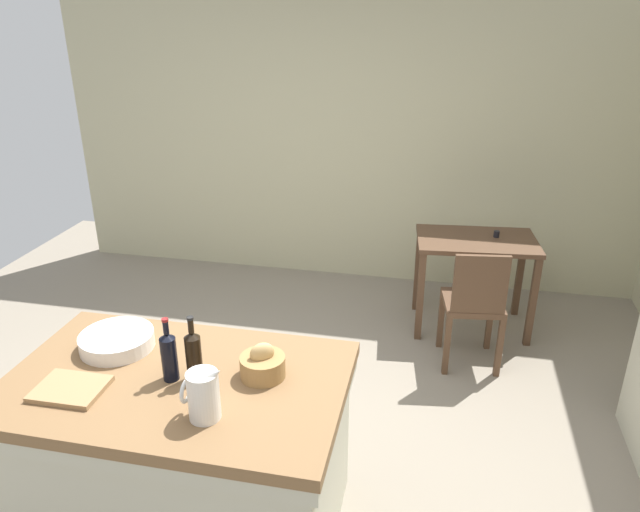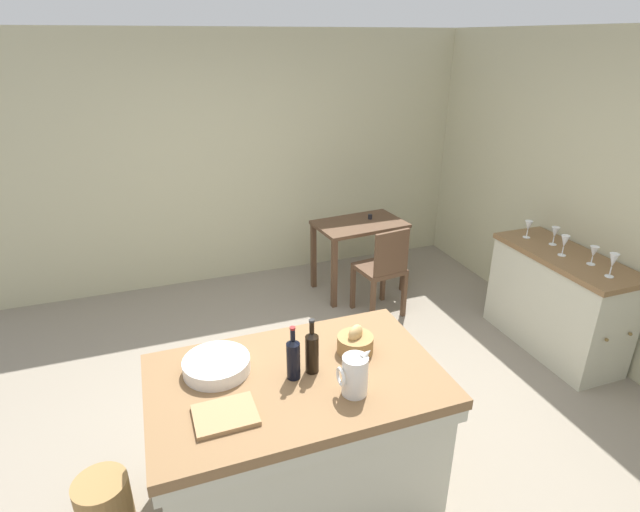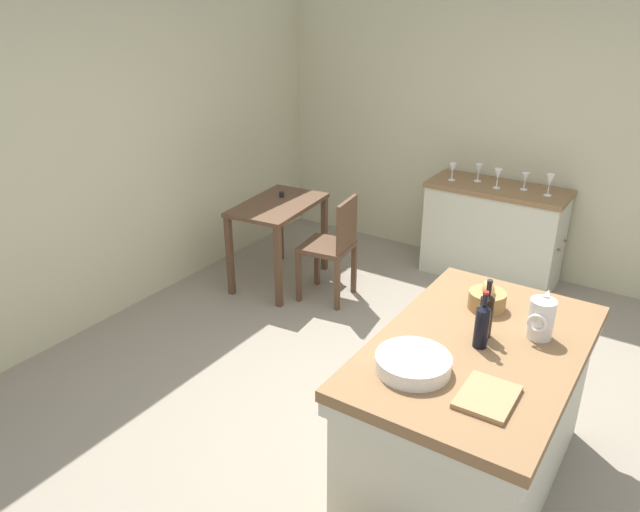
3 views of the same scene
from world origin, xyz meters
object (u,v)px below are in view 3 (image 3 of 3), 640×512
(wine_bottle_amber, at_px, (482,325))
(wine_glass_right, at_px, (479,170))
(side_cabinet, at_px, (493,232))
(wash_bowl, at_px, (413,363))
(bread_basket, at_px, (487,299))
(wine_bottle_dark, at_px, (486,314))
(wine_glass_far_left, at_px, (550,181))
(wine_glass_left, at_px, (525,178))
(wine_glass_middle, at_px, (498,175))
(writing_desk, at_px, (278,216))
(island_table, at_px, (471,409))
(wooden_chair, at_px, (333,245))
(wine_glass_far_right, at_px, (453,169))
(cutting_board, at_px, (487,397))
(pitcher, at_px, (541,318))

(wine_bottle_amber, height_order, wine_glass_right, wine_bottle_amber)
(side_cabinet, relative_size, wash_bowl, 3.46)
(bread_basket, height_order, wine_bottle_dark, wine_bottle_dark)
(wine_glass_far_left, height_order, wine_glass_right, wine_glass_far_left)
(wash_bowl, xyz_separation_m, bread_basket, (0.77, -0.08, 0.02))
(wine_glass_far_left, height_order, wine_glass_left, wine_glass_far_left)
(wine_glass_middle, bearing_deg, writing_desk, 124.85)
(island_table, relative_size, wine_bottle_amber, 5.00)
(wooden_chair, xyz_separation_m, wash_bowl, (-1.78, -1.56, 0.41))
(wine_glass_middle, height_order, wine_glass_right, wine_glass_middle)
(writing_desk, height_order, wooden_chair, wooden_chair)
(wine_glass_far_right, bearing_deg, wine_glass_right, -64.88)
(wooden_chair, relative_size, wine_glass_right, 5.81)
(side_cabinet, height_order, cutting_board, cutting_board)
(writing_desk, xyz_separation_m, wine_glass_far_left, (1.13, -2.00, 0.37))
(wash_bowl, bearing_deg, wine_glass_far_right, 18.93)
(wine_glass_far_right, bearing_deg, wine_glass_left, -82.68)
(wine_glass_far_left, relative_size, wine_glass_far_right, 1.20)
(wash_bowl, distance_m, wine_glass_right, 3.09)
(cutting_board, xyz_separation_m, wine_glass_right, (3.00, 1.15, 0.11))
(writing_desk, height_order, wine_bottle_dark, wine_bottle_dark)
(wash_bowl, height_order, cutting_board, wash_bowl)
(wine_glass_left, height_order, wine_glass_right, wine_glass_right)
(wine_bottle_amber, relative_size, wine_glass_far_right, 1.98)
(island_table, height_order, wooden_chair, wooden_chair)
(writing_desk, relative_size, wine_glass_right, 6.02)
(wine_bottle_dark, height_order, wine_glass_far_right, wine_bottle_dark)
(writing_desk, relative_size, cutting_board, 3.24)
(side_cabinet, height_order, wine_bottle_dark, wine_bottle_dark)
(cutting_board, bearing_deg, writing_desk, 54.19)
(island_table, distance_m, wine_glass_left, 2.69)
(wine_bottle_dark, xyz_separation_m, wine_bottle_amber, (-0.11, -0.02, -0.00))
(wine_glass_far_right, bearing_deg, wine_bottle_amber, -154.88)
(wine_glass_far_left, xyz_separation_m, wine_glass_right, (0.07, 0.64, -0.02))
(side_cabinet, bearing_deg, wine_glass_right, 78.41)
(side_cabinet, height_order, wine_glass_right, wine_glass_right)
(wooden_chair, bearing_deg, wine_glass_right, -32.88)
(wooden_chair, distance_m, bread_basket, 1.98)
(island_table, height_order, bread_basket, bread_basket)
(wine_bottle_dark, xyz_separation_m, wine_glass_left, (2.49, 0.53, -0.02))
(wine_glass_right, bearing_deg, wine_glass_far_right, 115.12)
(cutting_board, xyz_separation_m, wine_bottle_dark, (0.50, 0.20, 0.12))
(wine_glass_right, bearing_deg, wine_glass_far_left, -95.89)
(pitcher, relative_size, wine_glass_left, 1.69)
(cutting_board, xyz_separation_m, wine_glass_far_right, (2.91, 1.36, 0.10))
(pitcher, distance_m, wine_glass_left, 2.47)
(writing_desk, relative_size, wooden_chair, 1.04)
(island_table, xyz_separation_m, wine_glass_middle, (2.50, 0.76, 0.53))
(wash_bowl, distance_m, wine_bottle_amber, 0.43)
(wooden_chair, xyz_separation_m, wine_glass_left, (1.19, -1.20, 0.48))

